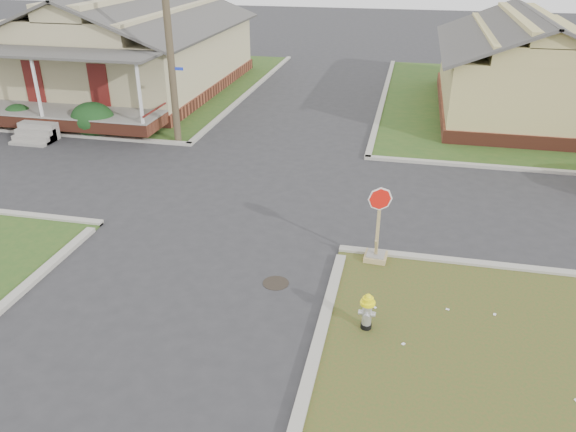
# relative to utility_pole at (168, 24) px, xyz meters

# --- Properties ---
(ground) EXTENTS (120.00, 120.00, 0.00)m
(ground) POSITION_rel_utility_pole_xyz_m (4.20, -8.90, -4.66)
(ground) COLOR #2B2B2E
(ground) RESTS_ON ground
(verge_far_left) EXTENTS (19.00, 19.00, 0.05)m
(verge_far_left) POSITION_rel_utility_pole_xyz_m (-8.80, 9.10, -4.64)
(verge_far_left) COLOR #2A4D1B
(verge_far_left) RESTS_ON ground
(curbs) EXTENTS (80.00, 40.00, 0.12)m
(curbs) POSITION_rel_utility_pole_xyz_m (4.20, -3.90, -4.66)
(curbs) COLOR #A29E92
(curbs) RESTS_ON ground
(manhole) EXTENTS (0.64, 0.64, 0.01)m
(manhole) POSITION_rel_utility_pole_xyz_m (6.40, -9.40, -4.66)
(manhole) COLOR black
(manhole) RESTS_ON ground
(corner_house) EXTENTS (10.10, 15.50, 5.30)m
(corner_house) POSITION_rel_utility_pole_xyz_m (-5.80, 7.78, -2.38)
(corner_house) COLOR brown
(corner_house) RESTS_ON ground
(side_house_yellow) EXTENTS (7.60, 11.60, 4.70)m
(side_house_yellow) POSITION_rel_utility_pole_xyz_m (14.20, 7.60, -2.47)
(side_house_yellow) COLOR brown
(side_house_yellow) RESTS_ON ground
(utility_pole) EXTENTS (1.80, 0.28, 9.00)m
(utility_pole) POSITION_rel_utility_pole_xyz_m (0.00, 0.00, 0.00)
(utility_pole) COLOR #483B29
(utility_pole) RESTS_ON ground
(fire_hydrant) EXTENTS (0.32, 0.32, 0.86)m
(fire_hydrant) POSITION_rel_utility_pole_xyz_m (8.71, -10.74, -4.14)
(fire_hydrant) COLOR black
(fire_hydrant) RESTS_ON ground
(stop_sign) EXTENTS (0.58, 0.57, 2.04)m
(stop_sign) POSITION_rel_utility_pole_xyz_m (8.68, -7.81, -4.17)
(stop_sign) COLOR #9E8C55
(stop_sign) RESTS_ON ground
(hedge_left) EXTENTS (1.36, 1.12, 1.04)m
(hedge_left) POSITION_rel_utility_pole_xyz_m (-7.57, 0.33, -4.09)
(hedge_left) COLOR #133414
(hedge_left) RESTS_ON verge_far_left
(hedge_right) EXTENTS (1.65, 1.35, 1.26)m
(hedge_right) POSITION_rel_utility_pole_xyz_m (-3.84, 0.12, -3.98)
(hedge_right) COLOR #133414
(hedge_right) RESTS_ON verge_far_left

